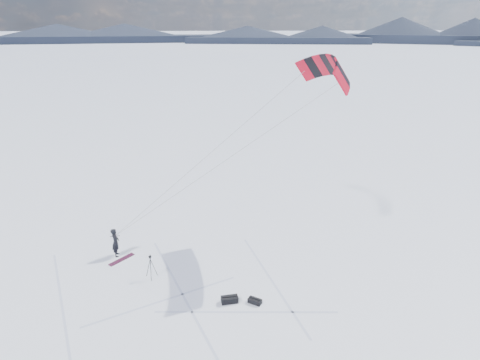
{
  "coord_description": "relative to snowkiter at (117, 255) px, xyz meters",
  "views": [
    {
      "loc": [
        1.96,
        -18.11,
        12.68
      ],
      "look_at": [
        4.52,
        3.54,
        4.21
      ],
      "focal_mm": 30.0,
      "sensor_mm": 36.0,
      "label": 1
    }
  ],
  "objects": [
    {
      "name": "snowboard",
      "position": [
        0.33,
        -0.51,
        0.02
      ],
      "size": [
        1.37,
        1.35,
        0.04
      ],
      "primitive_type": "cube",
      "rotation": [
        0.0,
        0.0,
        0.78
      ],
      "color": "#61183C",
      "rests_on": "ground"
    },
    {
      "name": "gear_bag_b",
      "position": [
        7.39,
        -5.23,
        0.13
      ],
      "size": [
        0.71,
        0.63,
        0.3
      ],
      "rotation": [
        0.0,
        0.0,
        -0.61
      ],
      "color": "black",
      "rests_on": "ground"
    },
    {
      "name": "power_kite",
      "position": [
        12.31,
        1.13,
        10.3
      ],
      "size": [
        13.46,
        5.71,
        9.91
      ],
      "color": "red",
      "rests_on": "ground"
    },
    {
      "name": "horizon_hills",
      "position": [
        2.83,
        -2.96,
        3.3
      ],
      "size": [
        704.0,
        704.42,
        8.32
      ],
      "color": "black",
      "rests_on": "ground"
    },
    {
      "name": "snowkiter",
      "position": [
        0.0,
        0.0,
        0.0
      ],
      "size": [
        0.48,
        0.68,
        1.75
      ],
      "primitive_type": "imported",
      "rotation": [
        0.0,
        0.0,
        1.67
      ],
      "color": "black",
      "rests_on": "ground"
    },
    {
      "name": "ground",
      "position": [
        2.83,
        -2.96,
        0.0
      ],
      "size": [
        1800.0,
        1800.0,
        0.0
      ],
      "primitive_type": "plane",
      "color": "white"
    },
    {
      "name": "gear_bag_a",
      "position": [
        6.18,
        -5.02,
        0.16
      ],
      "size": [
        0.85,
        0.45,
        0.37
      ],
      "rotation": [
        0.0,
        0.0,
        0.08
      ],
      "color": "black",
      "rests_on": "ground"
    },
    {
      "name": "tripod",
      "position": [
        2.21,
        -2.46,
        0.86
      ],
      "size": [
        0.61,
        0.54,
        1.34
      ],
      "rotation": [
        0.0,
        0.0,
        0.53
      ],
      "color": "black",
      "rests_on": "ground"
    },
    {
      "name": "snow_tracks",
      "position": [
        1.39,
        -3.28,
        0.0
      ],
      "size": [
        13.93,
        10.25,
        0.01
      ],
      "color": "#AAB4D2",
      "rests_on": "ground"
    }
  ]
}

